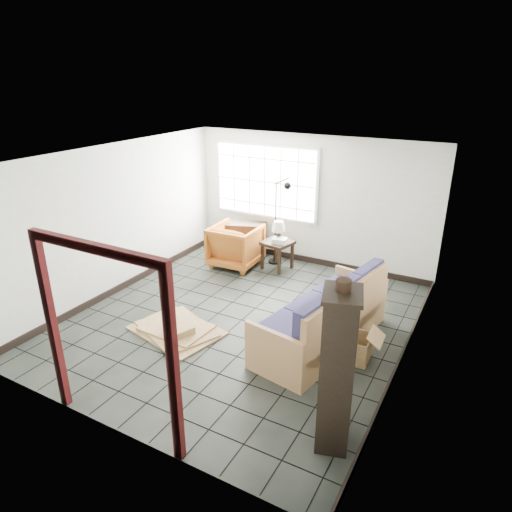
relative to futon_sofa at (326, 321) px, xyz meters
The scene contains 15 objects.
ground 1.46m from the futon_sofa, behind, with size 5.50×5.50×0.00m, color black.
room_shell 1.92m from the futon_sofa, behind, with size 5.02×5.52×2.61m.
window_panel 3.82m from the futon_sofa, 131.78° to the left, with size 2.32×0.08×1.52m.
doorway_trim 3.21m from the futon_sofa, 117.56° to the right, with size 1.80×0.08×2.20m.
futon_sofa is the anchor object (origin of this frame).
armchair 3.25m from the futon_sofa, 144.65° to the left, with size 0.91×0.86×0.94m, color brown.
side_table 2.81m from the futon_sofa, 130.81° to the left, with size 0.62×0.62×0.58m.
table_lamp 2.87m from the futon_sofa, 130.34° to the left, with size 0.32×0.32×0.40m.
projector 2.72m from the futon_sofa, 130.51° to the left, with size 0.31×0.26×0.10m.
floor_lamp 3.08m from the futon_sofa, 128.55° to the left, with size 0.52×0.32×1.81m.
console_shelf 3.66m from the futon_sofa, 139.09° to the left, with size 1.01×0.69×0.73m.
tall_shelf 1.97m from the futon_sofa, 67.12° to the right, with size 0.50×0.57×1.79m.
pot 2.38m from the futon_sofa, 67.07° to the right, with size 0.18×0.18×0.11m.
open_box 0.49m from the futon_sofa, 18.81° to the right, with size 0.86×0.45×0.48m.
cardboard_pile 2.26m from the futon_sofa, 159.36° to the right, with size 1.49×1.25×0.19m.
Camera 1 is at (3.27, -5.47, 3.69)m, focal length 32.00 mm.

